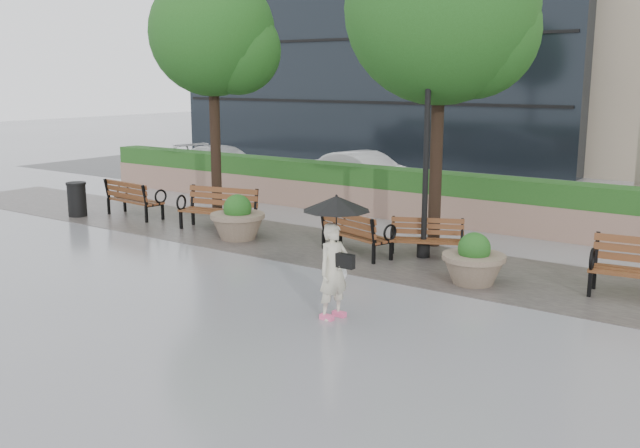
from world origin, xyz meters
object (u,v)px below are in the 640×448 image
Objects in this scene: bench_1 at (218,218)px; bench_2 at (356,242)px; car_right at (365,172)px; planter_left at (238,222)px; lamppost at (426,172)px; bench_0 at (135,206)px; pedestrian at (335,245)px; bench_3 at (427,246)px; planter_right at (474,264)px; car_left at (223,163)px; trash_bin at (77,200)px.

bench_1 reaches higher than bench_2.
car_right reaches higher than bench_1.
planter_left is 4.72m from lamppost.
bench_0 is 0.98× the size of pedestrian.
bench_2 is 4.25m from pedestrian.
planter_left is at bearing 72.40° from pedestrian.
bench_3 is 1.28× the size of planter_left.
pedestrian is (-1.03, -3.05, 0.81)m from planter_right.
pedestrian is (12.12, -10.40, 0.57)m from car_left.
pedestrian reaches higher than planter_left.
lamppost is 4.41m from pedestrian.
bench_2 is 3.12m from planter_left.
bench_1 is 4.19m from bench_2.
planter_right reaches higher than bench_3.
car_left is (-10.17, 6.74, 0.35)m from bench_2.
bench_3 is at bearing 23.37° from pedestrian.
lamppost is at bearing -126.92° from car_right.
car_left is (-13.15, 7.35, 0.25)m from planter_right.
pedestrian is at bearing -137.17° from car_right.
bench_3 is at bearing -170.13° from bench_0.
bench_2 is (4.19, -0.13, -0.03)m from bench_1.
bench_2 is at bearing -13.76° from bench_1.
bench_1 is at bearing -174.69° from lamppost.
planter_right is at bearing -3.00° from pedestrian.
planter_right is (1.61, -1.27, 0.14)m from bench_3.
car_right is at bearing 105.49° from bench_3.
bench_1 is 4.52m from trash_bin.
bench_0 is at bearing 169.88° from bench_1.
planter_left reaches higher than bench_2.
lamppost is 1.03× the size of car_right.
bench_1 is 0.47× the size of car_left.
lamppost is (-0.07, -0.01, 1.60)m from bench_3.
car_right is (4.18, 8.25, 0.22)m from trash_bin.
pedestrian reaches higher than bench_3.
lamppost reaches higher than bench_3.
lamppost is at bearing 8.33° from trash_bin.
car_left is at bearing 109.95° from car_right.
car_right is at bearing -104.95° from bench_0.
pedestrian is (6.13, -3.80, 0.89)m from bench_1.
bench_1 is at bearing 174.03° from planter_right.
car_right is 2.05× the size of pedestrian.
planter_right is at bearing -17.88° from bench_1.
planter_left is at bearing -157.29° from car_right.
bench_2 is (7.23, -0.04, -0.02)m from bench_0.
car_right is at bearing -73.94° from car_left.
bench_3 is at bearing 8.34° from trash_bin.
pedestrian is (0.65, -4.31, -0.65)m from lamppost.
trash_bin is at bearing 163.34° from bench_3.
trash_bin is at bearing -175.33° from planter_left.
car_right is at bearing 63.13° from trash_bin.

